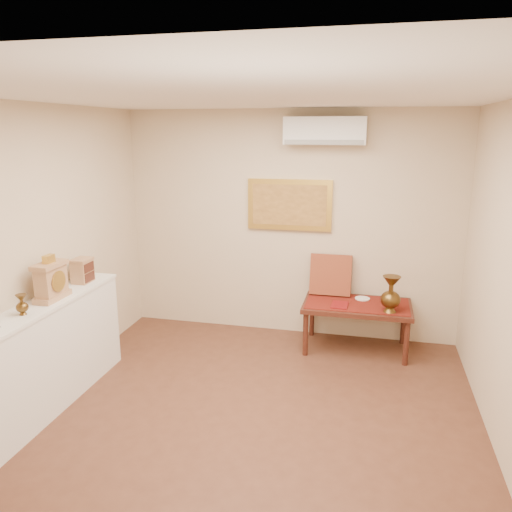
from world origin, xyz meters
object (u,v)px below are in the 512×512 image
(mantel_clock, at_px, (51,281))
(wooden_chest, at_px, (82,270))
(display_ledge, at_px, (46,356))
(brass_urn_tall, at_px, (391,290))
(low_table, at_px, (357,309))

(mantel_clock, height_order, wooden_chest, mantel_clock)
(mantel_clock, distance_m, wooden_chest, 0.53)
(display_ledge, height_order, mantel_clock, mantel_clock)
(brass_urn_tall, relative_size, low_table, 0.40)
(brass_urn_tall, xyz_separation_m, low_table, (-0.35, 0.20, -0.31))
(brass_urn_tall, xyz_separation_m, mantel_clock, (-2.99, -1.54, 0.36))
(display_ledge, bearing_deg, brass_urn_tall, 29.10)
(brass_urn_tall, xyz_separation_m, display_ledge, (-3.03, -1.68, -0.31))
(display_ledge, relative_size, mantel_clock, 4.93)
(display_ledge, distance_m, low_table, 3.27)
(wooden_chest, xyz_separation_m, low_table, (2.67, 1.20, -0.62))
(mantel_clock, bearing_deg, wooden_chest, 92.49)
(display_ledge, relative_size, low_table, 1.68)
(display_ledge, bearing_deg, mantel_clock, 78.18)
(low_table, bearing_deg, wooden_chest, -155.70)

